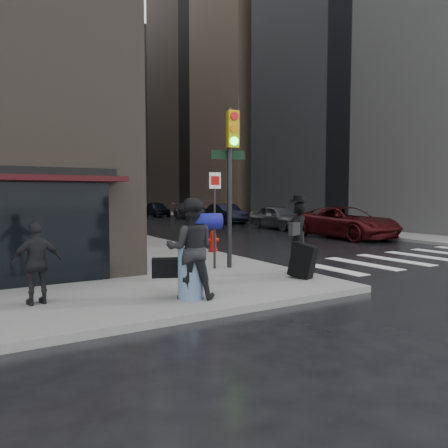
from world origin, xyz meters
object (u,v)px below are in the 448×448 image
(fire_hydrant, at_px, (213,242))
(parked_car_0, at_px, (346,222))
(traffic_light, at_px, (230,165))
(parked_car_3, at_px, (193,211))
(man_greycoat, at_px, (37,263))
(man_overcoat, at_px, (299,241))
(man_jeans, at_px, (190,249))
(parked_car_2, at_px, (226,214))
(parked_car_1, at_px, (278,217))
(parked_car_4, at_px, (157,209))

(fire_hydrant, height_order, parked_car_0, parked_car_0)
(traffic_light, distance_m, parked_car_0, 11.99)
(parked_car_3, bearing_deg, fire_hydrant, -115.21)
(man_greycoat, height_order, fire_hydrant, man_greycoat)
(man_overcoat, distance_m, man_jeans, 3.83)
(parked_car_2, bearing_deg, man_overcoat, -112.56)
(man_greycoat, xyz_separation_m, fire_hydrant, (6.74, 4.99, -0.46))
(parked_car_3, bearing_deg, parked_car_0, -92.44)
(traffic_light, bearing_deg, man_jeans, -123.34)
(man_greycoat, xyz_separation_m, parked_car_1, (16.34, 13.38, -0.18))
(man_overcoat, relative_size, parked_car_4, 0.49)
(man_greycoat, height_order, traffic_light, traffic_light)
(traffic_light, bearing_deg, parked_car_0, 38.07)
(man_greycoat, height_order, parked_car_1, man_greycoat)
(man_jeans, height_order, man_greycoat, man_jeans)
(man_overcoat, height_order, fire_hydrant, man_overcoat)
(parked_car_2, relative_size, parked_car_3, 0.89)
(man_greycoat, xyz_separation_m, traffic_light, (5.38, 1.61, 2.15))
(man_overcoat, height_order, parked_car_3, man_overcoat)
(parked_car_2, bearing_deg, parked_car_1, -85.19)
(parked_car_0, bearing_deg, parked_car_3, 86.90)
(man_greycoat, distance_m, traffic_light, 6.02)
(man_jeans, xyz_separation_m, traffic_light, (2.62, 2.73, 1.93))
(fire_hydrant, xyz_separation_m, parked_car_3, (9.80, 21.07, 0.24))
(man_overcoat, distance_m, man_greycoat, 6.47)
(traffic_light, bearing_deg, fire_hydrant, 78.64)
(man_jeans, xyz_separation_m, parked_car_1, (13.58, 14.50, -0.41))
(parked_car_2, height_order, parked_car_3, parked_car_2)
(man_overcoat, relative_size, parked_car_0, 0.37)
(man_greycoat, bearing_deg, parked_car_0, -162.91)
(man_jeans, distance_m, fire_hydrant, 7.32)
(traffic_light, relative_size, parked_car_4, 1.06)
(man_overcoat, height_order, parked_car_0, man_overcoat)
(parked_car_3, bearing_deg, traffic_light, -114.80)
(fire_hydrant, distance_m, parked_car_3, 23.23)
(parked_car_3, bearing_deg, man_overcoat, -111.30)
(traffic_light, distance_m, parked_car_4, 32.54)
(man_jeans, distance_m, parked_car_3, 30.47)
(parked_car_0, distance_m, parked_car_2, 12.68)
(man_greycoat, bearing_deg, man_overcoat, 171.66)
(traffic_light, relative_size, parked_car_3, 0.90)
(parked_car_0, distance_m, parked_car_4, 25.34)
(parked_car_4, bearing_deg, man_greycoat, -111.65)
(man_jeans, relative_size, man_greycoat, 1.27)
(man_jeans, bearing_deg, parked_car_2, -99.04)
(man_overcoat, height_order, traffic_light, traffic_light)
(man_jeans, distance_m, parked_car_2, 24.80)
(man_overcoat, height_order, man_jeans, man_overcoat)
(man_greycoat, distance_m, parked_car_0, 17.32)
(parked_car_3, xyz_separation_m, parked_car_4, (-0.86, 6.34, -0.00))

